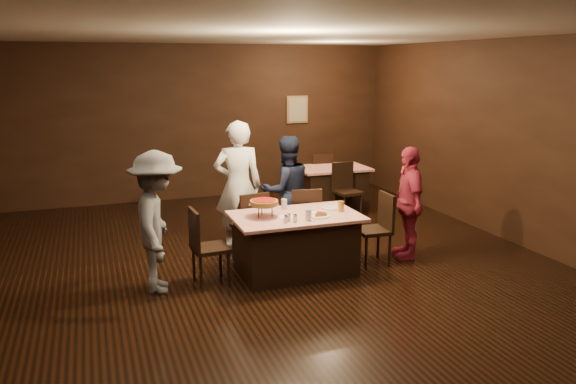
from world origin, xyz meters
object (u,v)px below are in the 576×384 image
Objects in this scene: pizza_stand at (264,203)px; glass_back at (284,204)px; chair_far_left at (249,225)px; main_table at (296,244)px; chair_back_near at (348,191)px; diner_white_jacket at (238,186)px; diner_grey_knit at (157,222)px; plate_empty at (331,208)px; glass_front_left at (308,215)px; chair_far_right at (304,219)px; diner_red_shirt at (408,203)px; glass_amber at (341,206)px; chair_back_far at (319,177)px; chair_end_left at (210,246)px; back_table at (331,188)px; diner_navy_hoodie at (286,191)px; chair_end_right at (373,229)px.

pizza_stand reaches higher than glass_back.
pizza_stand is (0.00, -0.70, 0.48)m from chair_far_left.
main_table is 2.82m from chair_back_near.
diner_grey_knit is at bearing 52.51° from diner_white_jacket.
plate_empty is 1.79× the size of glass_front_left.
diner_grey_knit reaches higher than chair_far_left.
main_table is 6.40× the size of plate_empty.
pizza_stand is (-0.80, -0.70, 0.48)m from chair_far_right.
diner_red_shirt reaches higher than chair_back_near.
pizza_stand reaches higher than glass_amber.
chair_far_right reaches higher than main_table.
chair_back_far is 3.44m from diner_red_shirt.
chair_end_left reaches higher than glass_amber.
diner_grey_knit is 4.39× the size of pizza_stand.
diner_red_shirt is (2.10, -1.11, -0.16)m from diner_white_jacket.
chair_end_left is 6.79× the size of glass_front_left.
diner_navy_hoodie is at bearing -131.00° from back_table.
diner_white_jacket is at bearing 110.46° from main_table.
pizza_stand is at bearing 102.04° from diner_white_jacket.
diner_navy_hoodie is at bearing -152.04° from chair_back_near.
diner_red_shirt is 1.07m from glass_amber.
diner_white_jacket is (-0.04, 0.42, 0.46)m from chair_far_left.
chair_far_right is at bearing 171.94° from chair_far_left.
main_table is 1.68× the size of chair_far_right.
chair_end_right is 1.24m from glass_back.
glass_back is (-0.34, -0.88, 0.03)m from diner_navy_hoodie.
main_table is 0.85m from chair_far_right.
chair_back_near is 0.57× the size of diner_grey_knit.
pizza_stand reaches higher than chair_back_near.
chair_far_left is at bearing 8.46° from chair_far_right.
back_table is 9.29× the size of glass_back.
chair_far_right reaches higher than glass_back.
diner_white_jacket reaches higher than glass_front_left.
diner_grey_knit reaches higher than glass_back.
chair_end_right is 0.64m from diner_red_shirt.
main_table is 4.21× the size of pizza_stand.
diner_navy_hoodie is 4.25× the size of pizza_stand.
chair_far_right is 0.51× the size of diner_white_jacket.
chair_back_far is (1.78, 3.49, 0.09)m from main_table.
chair_far_right is at bearing 71.57° from glass_front_left.
chair_back_far is 2.50× the size of pizza_stand.
chair_far_left is 3.50m from chair_back_far.
chair_back_far is 3.75m from glass_amber.
chair_end_left is 1.42m from diner_white_jacket.
chair_far_right is 1.17m from glass_front_left.
chair_back_far is at bearing 62.99° from main_table.
glass_amber reaches higher than plate_empty.
diner_red_shirt is (-0.11, -2.83, 0.39)m from back_table.
diner_navy_hoodie reaches higher than chair_far_left.
diner_red_shirt is at bearing -92.46° from chair_end_left.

